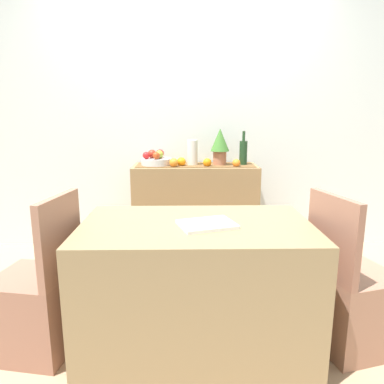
{
  "coord_description": "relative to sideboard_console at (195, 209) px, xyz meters",
  "views": [
    {
      "loc": [
        -0.01,
        -2.4,
        1.32
      ],
      "look_at": [
        0.04,
        0.35,
        0.71
      ],
      "focal_mm": 34.2,
      "sensor_mm": 36.0,
      "label": 1
    }
  ],
  "objects": [
    {
      "name": "dining_table",
      "position": [
        -0.04,
        -1.46,
        -0.05
      ],
      "size": [
        1.23,
        0.75,
        0.74
      ],
      "primitive_type": "cube",
      "color": "#917853",
      "rests_on": "ground"
    },
    {
      "name": "apple_rear",
      "position": [
        -0.35,
        -0.06,
        0.52
      ],
      "size": [
        0.07,
        0.07,
        0.07
      ],
      "primitive_type": "sphere",
      "color": "#A83B17",
      "rests_on": "fruit_bowl"
    },
    {
      "name": "orange_loose_end",
      "position": [
        0.1,
        -0.09,
        0.46
      ],
      "size": [
        0.08,
        0.08,
        0.08
      ],
      "primitive_type": "sphere",
      "color": "orange",
      "rests_on": "sideboard_console"
    },
    {
      "name": "apple_upper",
      "position": [
        -0.4,
        0.02,
        0.52
      ],
      "size": [
        0.08,
        0.08,
        0.08
      ],
      "primitive_type": "sphere",
      "color": "#AE301F",
      "rests_on": "fruit_bowl"
    },
    {
      "name": "wine_bottle",
      "position": [
        0.44,
        0.0,
        0.54
      ],
      "size": [
        0.07,
        0.07,
        0.31
      ],
      "color": "#203E20",
      "rests_on": "sideboard_console"
    },
    {
      "name": "orange_loose_far",
      "position": [
        -0.13,
        -0.05,
        0.46
      ],
      "size": [
        0.08,
        0.08,
        0.08
      ],
      "primitive_type": "sphere",
      "color": "orange",
      "rests_on": "sideboard_console"
    },
    {
      "name": "chair_by_corner",
      "position": [
        0.84,
        -1.46,
        -0.15
      ],
      "size": [
        0.49,
        0.49,
        0.9
      ],
      "color": "#A17059",
      "rests_on": "ground"
    },
    {
      "name": "ceramic_vase",
      "position": [
        -0.03,
        0.0,
        0.54
      ],
      "size": [
        0.1,
        0.1,
        0.23
      ],
      "primitive_type": "cylinder",
      "color": "silver",
      "rests_on": "sideboard_console"
    },
    {
      "name": "orange_loose_mid",
      "position": [
        0.36,
        -0.11,
        0.46
      ],
      "size": [
        0.07,
        0.07,
        0.07
      ],
      "primitive_type": "sphere",
      "color": "orange",
      "rests_on": "sideboard_console"
    },
    {
      "name": "sideboard_console",
      "position": [
        0.0,
        0.0,
        0.0
      ],
      "size": [
        1.14,
        0.42,
        0.84
      ],
      "primitive_type": "cube",
      "color": "#917149",
      "rests_on": "ground"
    },
    {
      "name": "potted_plant",
      "position": [
        0.22,
        0.0,
        0.61
      ],
      "size": [
        0.17,
        0.17,
        0.33
      ],
      "color": "#AE6D4E",
      "rests_on": "sideboard_console"
    },
    {
      "name": "room_wall_rear",
      "position": [
        -0.08,
        0.26,
        0.93
      ],
      "size": [
        6.4,
        0.06,
        2.7
      ],
      "primitive_type": "cube",
      "color": "silver",
      "rests_on": "ground"
    },
    {
      "name": "apple_front",
      "position": [
        -0.44,
        -0.04,
        0.52
      ],
      "size": [
        0.06,
        0.06,
        0.06
      ],
      "primitive_type": "sphere",
      "color": "red",
      "rests_on": "fruit_bowl"
    },
    {
      "name": "orange_loose_near_bowl",
      "position": [
        -0.19,
        -0.11,
        0.46
      ],
      "size": [
        0.08,
        0.08,
        0.08
      ],
      "primitive_type": "sphere",
      "color": "orange",
      "rests_on": "sideboard_console"
    },
    {
      "name": "apple_center",
      "position": [
        -0.33,
        0.07,
        0.52
      ],
      "size": [
        0.08,
        0.08,
        0.08
      ],
      "primitive_type": "sphere",
      "color": "#B22924",
      "rests_on": "fruit_bowl"
    },
    {
      "name": "open_book",
      "position": [
        0.02,
        -1.5,
        0.33
      ],
      "size": [
        0.33,
        0.29,
        0.02
      ],
      "primitive_type": "cube",
      "rotation": [
        0.0,
        0.0,
        0.31
      ],
      "color": "white",
      "rests_on": "dining_table"
    },
    {
      "name": "table_runner",
      "position": [
        0.0,
        0.0,
        0.42
      ],
      "size": [
        1.07,
        0.32,
        0.01
      ],
      "primitive_type": "cube",
      "color": "brown",
      "rests_on": "sideboard_console"
    },
    {
      "name": "ground_plane",
      "position": [
        -0.08,
        -0.92,
        -0.43
      ],
      "size": [
        6.4,
        6.4,
        0.02
      ],
      "primitive_type": "cube",
      "color": "tan",
      "rests_on": "ground"
    },
    {
      "name": "chair_near_window",
      "position": [
        -0.92,
        -1.46,
        -0.15
      ],
      "size": [
        0.47,
        0.47,
        0.9
      ],
      "color": "#956551",
      "rests_on": "ground"
    },
    {
      "name": "fruit_bowl",
      "position": [
        -0.36,
        0.0,
        0.46
      ],
      "size": [
        0.28,
        0.28,
        0.06
      ],
      "primitive_type": "cylinder",
      "color": "silver",
      "rests_on": "table_runner"
    },
    {
      "name": "apple_right",
      "position": [
        -0.33,
        0.0,
        0.52
      ],
      "size": [
        0.07,
        0.07,
        0.07
      ],
      "primitive_type": "sphere",
      "color": "#919E34",
      "rests_on": "fruit_bowl"
    }
  ]
}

